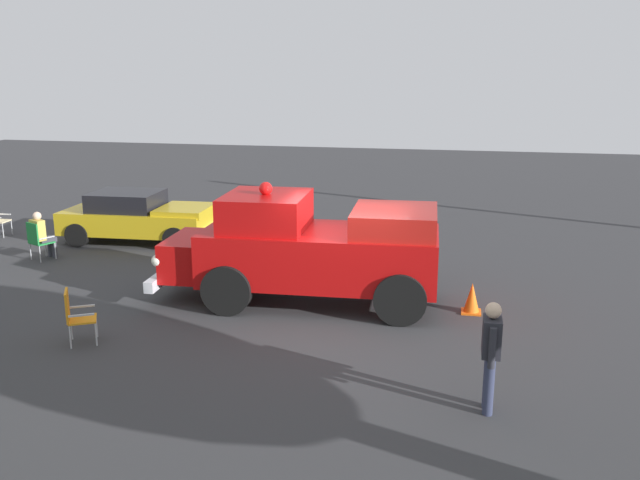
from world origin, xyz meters
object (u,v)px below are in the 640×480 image
object	(u,v)px
classic_hot_rod	(139,217)
spectator_seated	(42,233)
lawn_chair_by_car	(75,313)
spectator_standing	(491,350)
lawn_chair_near_truck	(37,238)
vintage_fire_truck	(309,248)
traffic_cone	(472,298)

from	to	relation	value
classic_hot_rod	spectator_seated	world-z (taller)	classic_hot_rod
lawn_chair_by_car	spectator_standing	distance (m)	7.33
classic_hot_rod	lawn_chair_near_truck	distance (m)	2.92
vintage_fire_truck	traffic_cone	world-z (taller)	vintage_fire_truck
vintage_fire_truck	classic_hot_rod	distance (m)	7.28
spectator_seated	traffic_cone	xyz separation A→B (m)	(-11.02, 1.80, -0.39)
spectator_standing	classic_hot_rod	bearing A→B (deg)	-40.60
vintage_fire_truck	lawn_chair_by_car	distance (m)	4.81
spectator_seated	spectator_standing	xyz separation A→B (m)	(-11.22, 5.96, 0.27)
classic_hot_rod	spectator_seated	bearing A→B (deg)	54.38
lawn_chair_by_car	traffic_cone	size ratio (longest dim) A/B	1.61
traffic_cone	vintage_fire_truck	bearing A→B (deg)	0.80
lawn_chair_near_truck	traffic_cone	distance (m)	11.21
lawn_chair_by_car	spectator_standing	world-z (taller)	spectator_standing
classic_hot_rod	lawn_chair_by_car	distance (m)	7.57
vintage_fire_truck	spectator_standing	size ratio (longest dim) A/B	3.61
lawn_chair_near_truck	lawn_chair_by_car	xyz separation A→B (m)	(-4.03, 4.82, 0.00)
vintage_fire_truck	lawn_chair_near_truck	world-z (taller)	vintage_fire_truck
spectator_seated	spectator_standing	size ratio (longest dim) A/B	0.77
spectator_standing	traffic_cone	distance (m)	4.22
classic_hot_rod	spectator_seated	distance (m)	2.79
vintage_fire_truck	spectator_seated	size ratio (longest dim) A/B	4.68
vintage_fire_truck	classic_hot_rod	bearing A→B (deg)	-34.48
classic_hot_rod	vintage_fire_truck	bearing A→B (deg)	145.52
spectator_standing	traffic_cone	world-z (taller)	spectator_standing
classic_hot_rod	spectator_standing	xyz separation A→B (m)	(-9.60, 8.22, 0.22)
spectator_seated	spectator_standing	bearing A→B (deg)	152.03
vintage_fire_truck	lawn_chair_by_car	size ratio (longest dim) A/B	5.92
lawn_chair_by_car	spectator_seated	world-z (taller)	spectator_seated
spectator_seated	traffic_cone	world-z (taller)	spectator_seated
lawn_chair_by_car	spectator_seated	bearing A→B (deg)	-51.20
traffic_cone	spectator_seated	bearing A→B (deg)	-9.27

